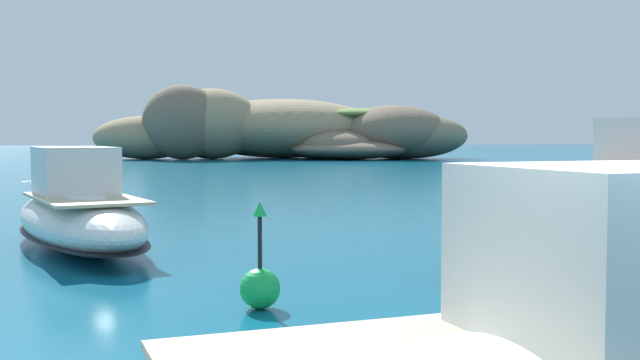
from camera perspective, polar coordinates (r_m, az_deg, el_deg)
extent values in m
ellipsoid|color=#9E8966|center=(81.82, -12.58, 3.04)|extent=(10.88, 7.79, 4.40)
ellipsoid|color=#9E8966|center=(84.53, -2.78, 3.78)|extent=(24.00, 19.25, 6.34)
ellipsoid|color=#9E8966|center=(81.42, -7.89, 4.10)|extent=(13.65, 13.63, 7.26)
ellipsoid|color=#756651|center=(79.79, -10.00, 4.18)|extent=(9.82, 9.63, 7.51)
ellipsoid|color=#756651|center=(84.57, -0.33, 2.61)|extent=(14.36, 14.38, 2.88)
ellipsoid|color=#756651|center=(81.58, 5.45, 3.51)|extent=(13.21, 14.05, 5.57)
ellipsoid|color=#756651|center=(78.84, 1.33, 2.57)|extent=(8.75, 9.44, 2.90)
ellipsoid|color=#84755B|center=(81.61, 6.32, 3.24)|extent=(13.73, 11.74, 4.80)
ellipsoid|color=#756651|center=(79.38, 2.16, 2.27)|extent=(16.11, 15.78, 2.06)
ellipsoid|color=olive|center=(83.28, 2.79, 4.82)|extent=(10.22, 9.29, 1.30)
cube|color=#C6B793|center=(14.72, 22.20, -0.74)|extent=(5.38, 3.62, 0.06)
cube|color=#C6B793|center=(4.65, 14.77, -12.13)|extent=(4.32, 2.69, 0.06)
ellipsoid|color=white|center=(17.02, -17.17, -2.87)|extent=(4.48, 7.39, 1.21)
ellipsoid|color=black|center=(17.05, -17.15, -3.77)|extent=(4.57, 7.54, 0.14)
cube|color=#C6B793|center=(16.45, -16.83, -1.27)|extent=(3.06, 4.29, 0.06)
cube|color=silver|center=(17.29, -17.46, 0.67)|extent=(2.09, 2.38, 0.99)
cube|color=#2D4756|center=(18.28, -18.08, 1.11)|extent=(1.38, 0.70, 0.53)
cylinder|color=silver|center=(19.67, -18.80, -0.07)|extent=(1.41, 0.56, 0.04)
sphere|color=green|center=(10.81, -4.40, -7.92)|extent=(0.56, 0.56, 0.56)
cylinder|color=black|center=(10.73, -4.41, -5.30)|extent=(0.06, 0.06, 1.00)
cone|color=green|center=(10.65, -4.43, -2.10)|extent=(0.20, 0.20, 0.20)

